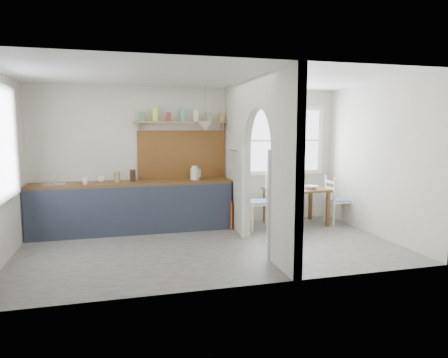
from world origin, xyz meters
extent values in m
cube|color=gray|center=(0.00, 0.00, 0.00)|extent=(5.80, 3.20, 0.01)
cube|color=beige|center=(0.00, 0.00, 2.60)|extent=(5.80, 3.20, 0.01)
cube|color=beige|center=(0.00, 1.60, 1.30)|extent=(5.80, 0.01, 2.60)
cube|color=beige|center=(0.00, -1.60, 1.30)|extent=(5.80, 0.01, 2.60)
cube|color=beige|center=(2.90, 0.00, 1.30)|extent=(0.01, 3.20, 2.60)
cube|color=beige|center=(0.70, -1.20, 1.30)|extent=(0.12, 0.80, 2.60)
cube|color=beige|center=(0.70, 1.00, 1.30)|extent=(0.12, 1.20, 2.60)
cube|color=beige|center=(0.70, -0.20, 2.08)|extent=(0.12, 1.20, 1.05)
cube|color=brown|center=(-1.13, 1.30, 0.88)|extent=(3.50, 0.60, 0.05)
cube|color=#343D54|center=(-1.13, 1.01, 0.42)|extent=(3.50, 0.03, 0.85)
cube|color=black|center=(-1.13, 1.35, 0.42)|extent=(3.46, 0.45, 0.85)
cylinder|color=silver|center=(-2.43, 1.30, 0.89)|extent=(0.40, 0.40, 0.02)
cube|color=brown|center=(-0.20, 1.58, 1.35)|extent=(1.65, 0.03, 0.90)
cube|color=#AA7F4F|center=(-0.20, 1.49, 1.95)|extent=(1.75, 0.20, 0.03)
cube|color=#307948|center=(-0.95, 1.49, 2.06)|extent=(0.09, 0.09, 0.18)
cube|color=#DBED2A|center=(-0.70, 1.49, 2.06)|extent=(0.09, 0.09, 0.18)
cube|color=maroon|center=(-0.45, 1.49, 2.06)|extent=(0.09, 0.09, 0.18)
cube|color=#40ADA0|center=(-0.21, 1.49, 2.06)|extent=(0.09, 0.09, 0.18)
cube|color=beige|center=(0.04, 1.49, 2.06)|extent=(0.09, 0.09, 0.18)
cube|color=#639055|center=(0.29, 1.49, 2.06)|extent=(0.09, 0.09, 0.18)
cube|color=gold|center=(0.54, 1.49, 2.06)|extent=(0.09, 0.09, 0.18)
cone|color=beige|center=(0.15, 1.15, 1.88)|extent=(0.26, 0.26, 0.16)
cylinder|color=silver|center=(0.61, 0.90, 1.45)|extent=(0.02, 0.50, 0.02)
imported|color=white|center=(-1.92, 1.17, 0.95)|extent=(0.14, 0.14, 0.11)
imported|color=white|center=(-1.67, 1.40, 0.95)|extent=(0.15, 0.15, 0.10)
cube|color=black|center=(-1.13, 1.38, 1.00)|extent=(0.10, 0.14, 0.21)
cylinder|color=#958855|center=(-1.40, 1.33, 0.99)|extent=(0.13, 0.13, 0.18)
cube|color=#C81B77|center=(0.58, 0.97, 0.28)|extent=(0.02, 0.03, 0.53)
cube|color=#E05B06|center=(0.58, 0.93, 0.25)|extent=(0.02, 0.03, 0.53)
imported|color=white|center=(2.13, 0.91, 0.73)|extent=(0.33, 0.33, 0.06)
imported|color=#6AAA64|center=(1.69, 0.84, 0.75)|extent=(0.12, 0.12, 0.09)
cylinder|color=#2B211F|center=(1.54, 0.93, 0.71)|extent=(0.20, 0.20, 0.01)
imported|color=#584168|center=(1.94, 1.25, 0.79)|extent=(0.22, 0.22, 0.18)
camera|label=1|loc=(-1.35, -5.87, 1.83)|focal=32.00mm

